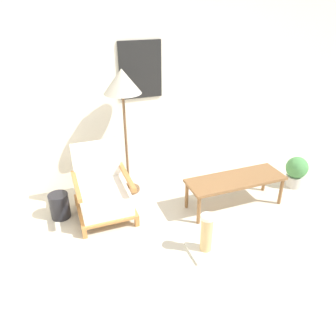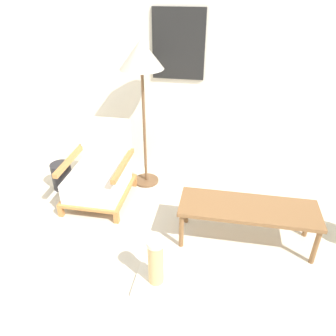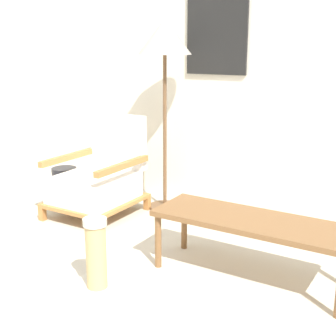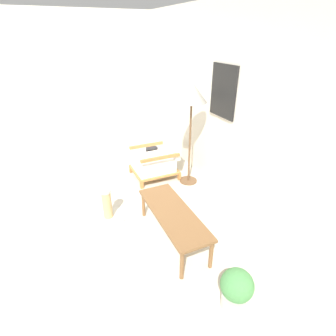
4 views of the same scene
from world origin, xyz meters
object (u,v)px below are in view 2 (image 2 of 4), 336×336
scratching_post (156,268)px  floor_lamp (142,61)px  armchair (99,174)px  coffee_table (248,211)px  vase (62,176)px

scratching_post → floor_lamp: bearing=106.6°
armchair → floor_lamp: floor_lamp is taller
armchair → scratching_post: (0.86, -1.07, -0.14)m
coffee_table → scratching_post: 0.98m
floor_lamp → coffee_table: floor_lamp is taller
floor_lamp → vase: floor_lamp is taller
floor_lamp → coffee_table: size_ratio=1.33×
scratching_post → armchair: bearing=128.8°
coffee_table → scratching_post: bearing=-138.3°
vase → scratching_post: 1.81m
coffee_table → vase: size_ratio=3.91×
armchair → scratching_post: bearing=-51.2°
vase → scratching_post: scratching_post is taller
floor_lamp → scratching_post: 2.00m
floor_lamp → scratching_post: floor_lamp is taller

